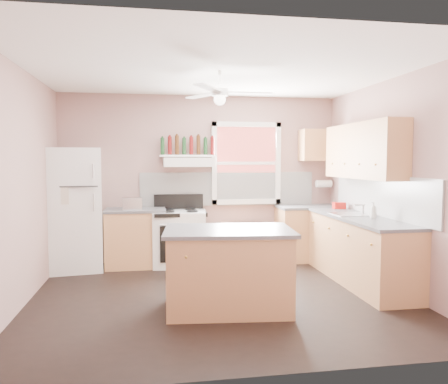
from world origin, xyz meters
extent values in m
plane|color=black|center=(0.00, 0.00, 0.00)|extent=(4.50, 4.50, 0.00)
plane|color=white|center=(0.00, 0.00, 2.70)|extent=(4.50, 4.50, 0.00)
cube|color=gray|center=(0.00, 2.02, 1.35)|extent=(4.50, 0.05, 2.70)
cube|color=gray|center=(2.27, 0.00, 1.35)|extent=(0.05, 4.00, 2.70)
cube|color=gray|center=(-2.27, 0.00, 1.35)|extent=(0.05, 4.00, 2.70)
cube|color=white|center=(0.45, 1.99, 1.18)|extent=(2.90, 0.03, 0.55)
cube|color=white|center=(2.23, 0.30, 1.18)|extent=(0.03, 2.60, 0.55)
cube|color=maroon|center=(0.75, 1.98, 1.60)|extent=(1.00, 0.02, 1.20)
cube|color=white|center=(0.75, 1.96, 1.60)|extent=(1.16, 0.07, 1.36)
cube|color=white|center=(-1.95, 1.64, 0.92)|extent=(0.86, 0.85, 1.83)
cube|color=tan|center=(-1.06, 1.70, 0.43)|extent=(0.90, 0.60, 0.86)
cube|color=#4C4C4F|center=(-1.06, 1.70, 0.88)|extent=(0.92, 0.62, 0.04)
cube|color=silver|center=(-1.10, 1.60, 0.99)|extent=(0.30, 0.20, 0.18)
cube|color=white|center=(-0.38, 1.64, 0.43)|extent=(0.86, 0.72, 0.86)
cube|color=white|center=(-0.23, 1.75, 1.62)|extent=(0.78, 0.50, 0.14)
cube|color=white|center=(-0.23, 1.87, 1.72)|extent=(0.90, 0.26, 0.03)
cube|color=tan|center=(0.58, 1.74, 0.31)|extent=(0.70, 0.55, 0.61)
cube|color=tan|center=(1.75, 1.70, 0.43)|extent=(1.00, 0.60, 0.86)
cube|color=tan|center=(1.95, 0.30, 0.43)|extent=(0.60, 2.20, 0.86)
cube|color=#4C4C4F|center=(1.75, 1.70, 0.88)|extent=(1.02, 0.62, 0.04)
cube|color=#4C4C4F|center=(1.94, 0.30, 0.88)|extent=(0.62, 2.22, 0.04)
cube|color=silver|center=(1.94, 0.50, 0.90)|extent=(0.55, 0.45, 0.03)
cylinder|color=silver|center=(2.10, 0.50, 0.97)|extent=(0.03, 0.03, 0.14)
cube|color=tan|center=(2.08, 0.50, 1.78)|extent=(0.33, 1.80, 0.76)
cube|color=tan|center=(1.95, 1.83, 1.90)|extent=(0.60, 0.33, 0.52)
cylinder|color=white|center=(2.07, 1.86, 1.25)|extent=(0.26, 0.12, 0.12)
cube|color=tan|center=(0.02, -0.47, 0.43)|extent=(1.40, 0.96, 0.86)
cube|color=#4C4C4F|center=(0.02, -0.47, 0.88)|extent=(1.48, 1.05, 0.04)
cylinder|color=white|center=(0.00, 0.00, 2.45)|extent=(0.20, 0.20, 0.08)
imported|color=silver|center=(2.02, 0.07, 1.01)|extent=(0.09, 0.09, 0.21)
cube|color=red|center=(2.06, 1.20, 0.95)|extent=(0.18, 0.12, 0.10)
cylinder|color=#143819|center=(-0.63, 1.87, 1.87)|extent=(0.06, 0.06, 0.27)
cylinder|color=#590F0F|center=(-0.52, 1.87, 1.88)|extent=(0.06, 0.06, 0.29)
cylinder|color=#3F230F|center=(-0.40, 1.87, 1.89)|extent=(0.06, 0.06, 0.31)
cylinder|color=#143819|center=(-0.29, 1.87, 1.87)|extent=(0.06, 0.06, 0.27)
cylinder|color=#590F0F|center=(-0.17, 1.87, 1.88)|extent=(0.06, 0.06, 0.29)
cylinder|color=#3F230F|center=(-0.06, 1.87, 1.89)|extent=(0.06, 0.06, 0.31)
cylinder|color=#143819|center=(0.06, 1.87, 1.87)|extent=(0.06, 0.06, 0.27)
cylinder|color=#590F0F|center=(0.17, 1.87, 1.88)|extent=(0.06, 0.06, 0.29)
camera|label=1|loc=(-0.80, -5.14, 1.66)|focal=35.00mm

